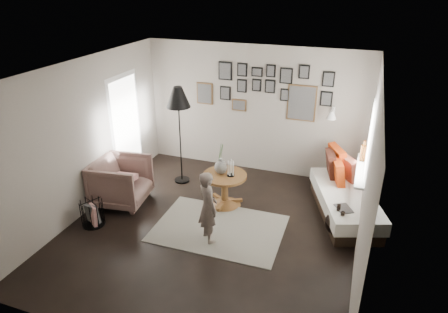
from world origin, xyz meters
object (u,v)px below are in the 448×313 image
(vase, at_px, (221,165))
(child, at_px, (208,207))
(demijohn_large, at_px, (337,223))
(pedestal_table, at_px, (225,191))
(demijohn_small, at_px, (341,229))
(daybed, at_px, (346,197))
(armchair, at_px, (121,181))
(floor_lamp, at_px, (178,101))
(magazine_basket, at_px, (92,213))

(vase, xyz_separation_m, child, (0.19, -1.08, -0.19))
(demijohn_large, height_order, child, child)
(pedestal_table, relative_size, demijohn_small, 1.57)
(daybed, height_order, armchair, daybed)
(daybed, bearing_deg, vase, 172.81)
(floor_lamp, bearing_deg, daybed, -1.61)
(daybed, xyz_separation_m, armchair, (-3.82, -1.02, 0.13))
(floor_lamp, relative_size, demijohn_large, 3.56)
(pedestal_table, xyz_separation_m, daybed, (2.04, 0.49, 0.01))
(pedestal_table, bearing_deg, daybed, 13.41)
(vase, distance_m, magazine_basket, 2.28)
(armchair, bearing_deg, child, -113.34)
(armchair, height_order, floor_lamp, floor_lamp)
(vase, distance_m, demijohn_large, 2.14)
(demijohn_small, bearing_deg, vase, 169.99)
(child, bearing_deg, floor_lamp, -8.73)
(demijohn_small, bearing_deg, armchair, -177.30)
(vase, xyz_separation_m, armchair, (-1.69, -0.55, -0.36))
(vase, relative_size, magazine_basket, 1.17)
(floor_lamp, bearing_deg, magazine_basket, -110.90)
(pedestal_table, xyz_separation_m, magazine_basket, (-1.84, -1.32, -0.06))
(demijohn_small, height_order, child, child)
(armchair, bearing_deg, vase, -79.62)
(daybed, height_order, magazine_basket, daybed)
(pedestal_table, height_order, vase, vase)
(vase, xyz_separation_m, daybed, (2.12, 0.47, -0.49))
(armchair, relative_size, demijohn_large, 1.70)
(armchair, relative_size, child, 0.79)
(demijohn_large, xyz_separation_m, child, (-1.86, -0.83, 0.38))
(pedestal_table, relative_size, floor_lamp, 0.40)
(daybed, bearing_deg, pedestal_table, 173.81)
(demijohn_large, bearing_deg, demijohn_small, -58.34)
(pedestal_table, distance_m, armchair, 1.86)
(pedestal_table, height_order, magazine_basket, pedestal_table)
(floor_lamp, relative_size, child, 1.64)
(pedestal_table, height_order, armchair, armchair)
(pedestal_table, xyz_separation_m, vase, (-0.08, 0.02, 0.50))
(daybed, relative_size, child, 1.77)
(floor_lamp, bearing_deg, vase, -28.14)
(armchair, distance_m, floor_lamp, 1.79)
(armchair, height_order, magazine_basket, armchair)
(demijohn_small, bearing_deg, daybed, 90.04)
(pedestal_table, xyz_separation_m, child, (0.11, -1.06, 0.31))
(magazine_basket, bearing_deg, demijohn_small, 13.97)
(armchair, distance_m, demijohn_small, 3.83)
(demijohn_small, bearing_deg, floor_lamp, 163.60)
(armchair, relative_size, demijohn_small, 1.87)
(vase, bearing_deg, child, -80.06)
(pedestal_table, relative_size, magazine_basket, 1.64)
(vase, bearing_deg, armchair, -161.88)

